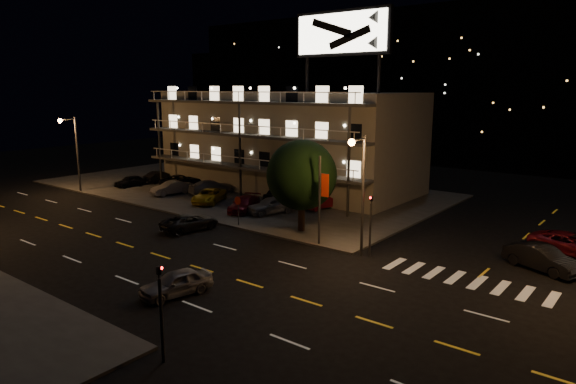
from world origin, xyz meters
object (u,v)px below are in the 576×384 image
Objects in this scene: side_car_0 at (542,258)px; road_car_east at (176,283)px; road_car_west at (190,222)px; lot_car_7 at (211,187)px; lot_car_2 at (209,196)px; lot_car_4 at (272,205)px; tree at (301,177)px.

side_car_0 reaches higher than road_car_east.
road_car_west is at bearing 129.82° from side_car_0.
lot_car_2 is at bearing 150.59° from lot_car_7.
side_car_0 is at bearing -24.61° from lot_car_2.
lot_car_2 is at bearing -155.10° from lot_car_4.
lot_car_2 is 9.22m from road_car_west.
lot_car_7 is 1.04× the size of road_car_west.
tree is at bearing -5.82° from lot_car_4.
lot_car_7 is at bearing 160.64° from tree.
tree is 9.46m from road_car_west.
tree is 17.21m from side_car_0.
road_car_east is 0.86× the size of road_car_west.
lot_car_2 is 7.53m from lot_car_4.
side_car_0 reaches higher than lot_car_2.
lot_car_2 is at bearing 112.80° from side_car_0.
lot_car_7 reaches higher than road_car_east.
lot_car_4 is 7.94m from road_car_west.
tree is at bearing -34.97° from lot_car_2.
lot_car_4 is 1.12× the size of road_car_east.
road_car_west is at bearing 146.63° from lot_car_7.
lot_car_2 is at bearing -43.10° from road_car_west.
lot_car_4 is 10.85m from lot_car_7.
lot_car_4 reaches higher than lot_car_2.
tree is at bearing -136.07° from road_car_west.
tree is 1.49× the size of lot_car_2.
tree reaches higher than road_car_east.
lot_car_4 is 0.96× the size of road_car_west.
road_car_east is 12.97m from road_car_west.
side_car_0 is 1.00× the size of road_car_west.
lot_car_2 is 4.33m from lot_car_7.
lot_car_7 is (-15.76, 5.54, -3.48)m from tree.
road_car_east is (17.82, -19.57, -0.17)m from lot_car_7.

